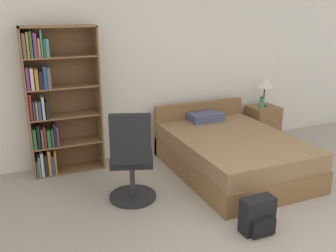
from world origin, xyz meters
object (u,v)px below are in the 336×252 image
object	(u,v)px
bed	(231,152)
office_chair	(132,161)
nightstand	(262,124)
table_lamp	(265,83)
bookshelf	(53,103)
water_bottle	(262,103)
backpack_black	(258,216)

from	to	relation	value
bed	office_chair	distance (m)	1.58
nightstand	table_lamp	bearing A→B (deg)	64.69
bookshelf	water_bottle	distance (m)	3.21
office_chair	backpack_black	world-z (taller)	office_chair
office_chair	nightstand	distance (m)	2.89
bookshelf	office_chair	xyz separation A→B (m)	(0.67, -1.23, -0.46)
water_bottle	backpack_black	size ratio (longest dim) A/B	0.53
bookshelf	nightstand	xyz separation A→B (m)	(3.33, -0.12, -0.67)
table_lamp	backpack_black	xyz separation A→B (m)	(-1.71, -2.23, -0.82)
office_chair	table_lamp	world-z (taller)	office_chair
bed	water_bottle	xyz separation A→B (m)	(1.00, 0.69, 0.44)
water_bottle	backpack_black	world-z (taller)	water_bottle
bookshelf	nightstand	bearing A→B (deg)	-2.04
water_bottle	nightstand	bearing A→B (deg)	38.97
nightstand	table_lamp	xyz separation A→B (m)	(0.02, 0.04, 0.70)
office_chair	water_bottle	size ratio (longest dim) A/B	5.62
office_chair	nightstand	xyz separation A→B (m)	(2.66, 1.11, -0.21)
table_lamp	backpack_black	bearing A→B (deg)	-127.50
bed	table_lamp	xyz separation A→B (m)	(1.15, 0.84, 0.73)
nightstand	table_lamp	world-z (taller)	table_lamp
bed	bookshelf	bearing A→B (deg)	157.28
office_chair	bed	bearing A→B (deg)	11.38
bookshelf	backpack_black	bearing A→B (deg)	-54.81
bookshelf	water_bottle	bearing A→B (deg)	-4.06
table_lamp	office_chair	bearing A→B (deg)	-156.90
bed	table_lamp	distance (m)	1.60
table_lamp	water_bottle	xyz separation A→B (m)	(-0.15, -0.14, -0.29)
office_chair	water_bottle	distance (m)	2.73
bed	water_bottle	bearing A→B (deg)	34.67
bed	backpack_black	bearing A→B (deg)	-111.91
table_lamp	water_bottle	distance (m)	0.36
bookshelf	table_lamp	xyz separation A→B (m)	(3.34, -0.08, 0.03)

